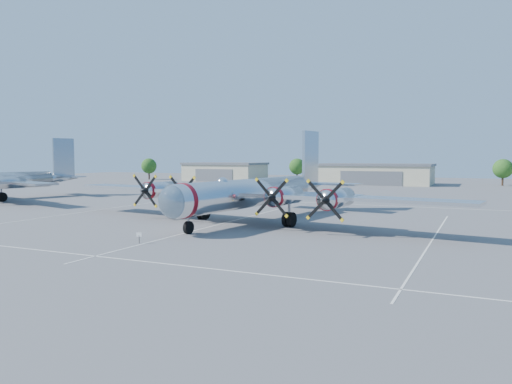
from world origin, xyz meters
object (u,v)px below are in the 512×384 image
at_px(hangar_center, 376,174).
at_px(tree_far_west, 149,166).
at_px(tree_east, 503,169).
at_px(tree_west, 297,167).
at_px(bomber_west, 0,199).
at_px(main_bomber_b29, 254,221).
at_px(info_placard, 139,236).
at_px(hangar_west, 225,171).

bearing_deg(hangar_center, tree_far_west, -176.76).
distance_m(tree_far_west, tree_east, 100.50).
xyz_separation_m(tree_west, bomber_west, (-24.25, -81.42, -4.22)).
distance_m(tree_far_west, main_bomber_b29, 105.41).
bearing_deg(main_bomber_b29, hangar_center, 99.58).
distance_m(hangar_center, bomber_west, 88.42).
bearing_deg(bomber_west, info_placard, -12.20).
bearing_deg(tree_far_west, tree_east, 5.71).
distance_m(hangar_center, info_placard, 98.25).
height_order(hangar_west, tree_west, tree_west).
bearing_deg(main_bomber_b29, hangar_west, 128.35).
bearing_deg(info_placard, main_bomber_b29, 73.15).
xyz_separation_m(hangar_center, bomber_west, (-49.25, -73.38, -2.71)).
bearing_deg(hangar_west, info_placard, -65.60).
xyz_separation_m(tree_far_west, info_placard, (69.55, -94.26, -3.56)).
bearing_deg(tree_east, hangar_center, -168.62).
relative_size(hangar_center, tree_far_west, 4.31).
distance_m(bomber_west, info_placard, 54.76).
distance_m(tree_west, bomber_west, 85.06).
bearing_deg(hangar_center, info_placard, -90.26).
relative_size(tree_far_west, info_placard, 7.10).
xyz_separation_m(main_bomber_b29, bomber_west, (-51.40, 7.31, 0.00)).
bearing_deg(tree_far_west, hangar_west, 9.01).
bearing_deg(main_bomber_b29, info_placard, -90.41).
xyz_separation_m(hangar_center, main_bomber_b29, (2.16, -80.69, -2.71)).
bearing_deg(tree_east, bomber_west, -134.94).
bearing_deg(info_placard, tree_east, 65.32).
bearing_deg(info_placard, hangar_west, 105.99).
relative_size(tree_far_west, main_bomber_b29, 0.14).
height_order(hangar_west, hangar_center, same).
height_order(hangar_west, tree_east, tree_east).
xyz_separation_m(tree_east, bomber_west, (-79.25, -79.42, -4.22)).
xyz_separation_m(main_bomber_b29, info_placard, (-2.60, -17.53, 0.66)).
bearing_deg(hangar_center, tree_east, 11.38).
bearing_deg(info_placard, tree_far_west, 118.02).
bearing_deg(tree_east, hangar_west, -175.40).
relative_size(hangar_west, tree_west, 3.40).
xyz_separation_m(hangar_center, tree_east, (30.00, 6.04, 1.51)).
height_order(hangar_center, tree_west, tree_west).
bearing_deg(tree_west, info_placard, -76.99).
height_order(tree_west, main_bomber_b29, tree_west).
bearing_deg(main_bomber_b29, tree_east, 80.24).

